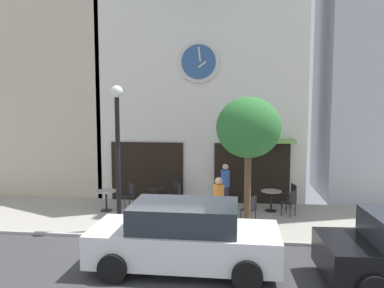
% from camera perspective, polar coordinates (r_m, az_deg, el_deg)
% --- Properties ---
extents(ground_plane, '(28.09, 10.53, 0.13)m').
position_cam_1_polar(ground_plane, '(10.66, -5.87, -15.22)').
color(ground_plane, '#9E998E').
extents(clock_building, '(8.16, 3.79, 10.73)m').
position_cam_1_polar(clock_building, '(16.34, 1.46, 11.95)').
color(clock_building, silver).
rests_on(clock_building, ground_plane).
extents(neighbor_building_left, '(6.74, 3.78, 13.85)m').
position_cam_1_polar(neighbor_building_left, '(19.24, -21.30, 14.85)').
color(neighbor_building_left, beige).
rests_on(neighbor_building_left, ground_plane).
extents(street_lamp, '(0.36, 0.36, 4.34)m').
position_cam_1_polar(street_lamp, '(11.87, -10.73, -1.96)').
color(street_lamp, black).
rests_on(street_lamp, ground_plane).
extents(street_tree, '(1.88, 1.69, 4.01)m').
position_cam_1_polar(street_tree, '(11.47, 8.22, 2.24)').
color(street_tree, brown).
rests_on(street_tree, ground_plane).
extents(cafe_table_leftmost, '(0.75, 0.75, 0.73)m').
position_cam_1_polar(cafe_table_leftmost, '(14.34, -12.39, -7.44)').
color(cafe_table_leftmost, black).
rests_on(cafe_table_leftmost, ground_plane).
extents(cafe_table_center, '(0.62, 0.62, 0.73)m').
position_cam_1_polar(cafe_table_center, '(14.52, -5.31, -7.34)').
color(cafe_table_center, black).
rests_on(cafe_table_center, ground_plane).
extents(cafe_table_near_door, '(0.72, 0.72, 0.72)m').
position_cam_1_polar(cafe_table_near_door, '(12.47, 0.08, -9.42)').
color(cafe_table_near_door, black).
rests_on(cafe_table_near_door, ground_plane).
extents(cafe_table_center_left, '(0.64, 0.64, 0.72)m').
position_cam_1_polar(cafe_table_center_left, '(13.08, 5.19, -8.84)').
color(cafe_table_center_left, black).
rests_on(cafe_table_center_left, ground_plane).
extents(cafe_table_center_right, '(0.73, 0.73, 0.74)m').
position_cam_1_polar(cafe_table_center_right, '(14.24, 11.46, -7.51)').
color(cafe_table_center_right, black).
rests_on(cafe_table_center_right, ground_plane).
extents(cafe_chair_left_end, '(0.56, 0.56, 0.90)m').
position_cam_1_polar(cafe_chair_left_end, '(12.04, -3.51, -9.91)').
color(cafe_chair_left_end, black).
rests_on(cafe_chair_left_end, ground_plane).
extents(cafe_chair_under_awning, '(0.54, 0.54, 0.90)m').
position_cam_1_polar(cafe_chair_under_awning, '(12.70, 8.55, -9.13)').
color(cafe_chair_under_awning, black).
rests_on(cafe_chair_under_awning, ground_plane).
extents(cafe_chair_by_entrance, '(0.50, 0.50, 0.90)m').
position_cam_1_polar(cafe_chair_by_entrance, '(14.72, 14.24, -7.14)').
color(cafe_chair_by_entrance, black).
rests_on(cafe_chair_by_entrance, ground_plane).
extents(cafe_chair_near_lamp, '(0.56, 0.56, 0.90)m').
position_cam_1_polar(cafe_chair_near_lamp, '(13.76, 14.18, -8.06)').
color(cafe_chair_near_lamp, black).
rests_on(cafe_chair_near_lamp, ground_plane).
extents(cafe_chair_facing_wall, '(0.41, 0.41, 0.90)m').
position_cam_1_polar(cafe_chair_facing_wall, '(14.20, -2.21, -7.45)').
color(cafe_chair_facing_wall, black).
rests_on(cafe_chair_facing_wall, ground_plane).
extents(cafe_chair_corner, '(0.56, 0.56, 0.90)m').
position_cam_1_polar(cafe_chair_corner, '(14.56, -9.15, -7.18)').
color(cafe_chair_corner, black).
rests_on(cafe_chair_corner, ground_plane).
extents(cafe_chair_mid_row, '(0.56, 0.56, 0.90)m').
position_cam_1_polar(cafe_chair_mid_row, '(14.95, -2.56, -6.77)').
color(cafe_chair_mid_row, black).
rests_on(cafe_chair_mid_row, ground_plane).
extents(pedestrian_orange, '(0.44, 0.44, 1.67)m').
position_cam_1_polar(pedestrian_orange, '(11.66, 3.89, -8.75)').
color(pedestrian_orange, '#2D2D38').
rests_on(pedestrian_orange, ground_plane).
extents(pedestrian_blue, '(0.45, 0.45, 1.67)m').
position_cam_1_polar(pedestrian_blue, '(14.12, 4.87, -6.16)').
color(pedestrian_blue, '#2D2D38').
rests_on(pedestrian_blue, ground_plane).
extents(parked_car_white, '(4.31, 2.04, 1.55)m').
position_cam_1_polar(parked_car_white, '(9.25, -1.09, -13.35)').
color(parked_car_white, white).
rests_on(parked_car_white, ground_plane).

